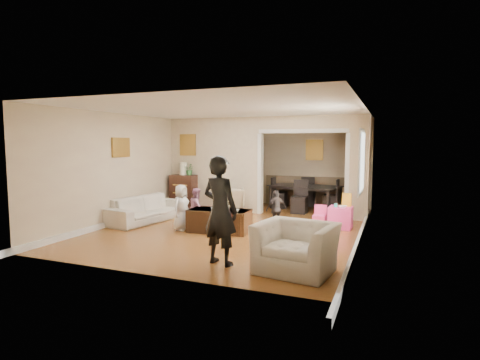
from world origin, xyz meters
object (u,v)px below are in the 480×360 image
at_px(coffee_table, 219,221).
at_px(coffee_cup, 223,208).
at_px(armchair_back, 229,201).
at_px(cyan_cup, 336,205).
at_px(dresser, 184,192).
at_px(child_kneel_a, 181,207).
at_px(child_kneel_b, 197,207).
at_px(sofa, 147,209).
at_px(play_table, 340,217).
at_px(dining_table, 304,198).
at_px(armchair_front, 296,247).
at_px(child_toddler, 276,209).
at_px(table_lamp, 183,169).
at_px(adult_person, 220,210).

height_order(coffee_table, coffee_cup, coffee_cup).
height_order(armchair_back, cyan_cup, armchair_back).
bearing_deg(dresser, cyan_cup, -11.44).
xyz_separation_m(child_kneel_a, child_kneel_b, (0.15, 0.45, -0.06)).
bearing_deg(dresser, sofa, -89.65).
distance_m(armchair_back, dresser, 1.49).
bearing_deg(dresser, child_kneel_a, -61.33).
xyz_separation_m(sofa, armchair_back, (1.47, 1.66, 0.05)).
xyz_separation_m(cyan_cup, child_kneel_b, (-2.97, -0.98, -0.08)).
xyz_separation_m(armchair_back, play_table, (3.01, -0.70, -0.12)).
height_order(sofa, play_table, sofa).
xyz_separation_m(dresser, dining_table, (3.21, 1.30, -0.16)).
relative_size(dresser, dining_table, 0.51).
distance_m(armchair_back, armchair_front, 4.81).
height_order(armchair_back, coffee_table, armchair_back).
distance_m(cyan_cup, child_kneel_b, 3.13).
bearing_deg(child_kneel_a, child_toddler, -58.60).
height_order(cyan_cup, child_kneel_b, child_kneel_b).
bearing_deg(table_lamp, armchair_back, -5.47).
bearing_deg(play_table, coffee_table, -150.74).
height_order(coffee_cup, child_kneel_b, child_kneel_b).
relative_size(dresser, child_kneel_b, 1.13).
height_order(sofa, coffee_table, sofa).
bearing_deg(armchair_front, armchair_back, 133.06).
bearing_deg(child_toddler, table_lamp, -68.05).
bearing_deg(cyan_cup, armchair_front, -92.59).
bearing_deg(table_lamp, armchair_front, -43.87).
bearing_deg(table_lamp, child_kneel_a, -61.33).
distance_m(table_lamp, cyan_cup, 4.52).
bearing_deg(coffee_cup, child_kneel_a, -173.99).
relative_size(armchair_front, play_table, 2.21).
xyz_separation_m(table_lamp, coffee_cup, (2.22, -2.22, -0.65)).
height_order(armchair_back, armchair_front, armchair_front).
height_order(armchair_front, child_toddler, child_toddler).
height_order(adult_person, child_toddler, adult_person).
bearing_deg(sofa, child_toddler, -74.05).
distance_m(armchair_front, child_kneel_b, 3.59).
bearing_deg(adult_person, armchair_front, -160.71).
relative_size(cyan_cup, child_toddler, 0.09).
distance_m(dresser, coffee_table, 3.04).
height_order(dresser, child_kneel_b, dresser).
height_order(coffee_cup, adult_person, adult_person).
height_order(armchair_back, dining_table, armchair_back).
height_order(sofa, armchair_front, armchair_front).
height_order(dresser, dining_table, dresser).
relative_size(dining_table, adult_person, 1.14).
bearing_deg(play_table, child_kneel_b, -161.48).
relative_size(coffee_table, adult_person, 0.75).
relative_size(dresser, adult_person, 0.58).
bearing_deg(child_kneel_b, coffee_cup, -137.58).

